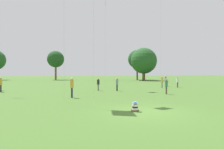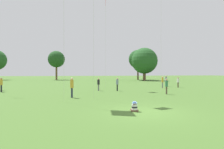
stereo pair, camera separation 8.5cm
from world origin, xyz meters
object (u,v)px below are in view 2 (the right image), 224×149
Objects in this scene: person_standing_1 at (117,83)px; person_standing_3 at (1,83)px; person_standing_7 at (98,83)px; distant_tree_3 at (138,59)px; seated_toddler at (134,107)px; person_standing_0 at (72,85)px; distant_tree_1 at (144,61)px; person_standing_2 at (162,81)px; person_standing_4 at (167,85)px; distant_tree_0 at (56,59)px; person_standing_5 at (166,80)px; person_standing_6 at (178,81)px.

person_standing_3 is at bearing 144.28° from person_standing_1.
distant_tree_3 reaches higher than person_standing_7.
distant_tree_3 reaches higher than seated_toddler.
distant_tree_3 is at bearing -129.65° from person_standing_0.
person_standing_1 reaches higher than person_standing_7.
person_standing_3 is 11.46m from person_standing_7.
distant_tree_1 is 6.25m from distant_tree_3.
person_standing_0 is 15.33m from person_standing_2.
person_standing_4 is 48.38m from distant_tree_0.
person_standing_0 is 18.59m from person_standing_5.
distant_tree_0 is (-19.33, 36.39, 5.94)m from person_standing_5.
person_standing_7 reaches higher than seated_toddler.
distant_tree_1 is at bearing -26.13° from distant_tree_0.
distant_tree_3 is (9.93, 32.16, 5.96)m from person_standing_2.
person_standing_2 reaches higher than seated_toddler.
seated_toddler is at bearing -128.18° from person_standing_1.
seated_toddler is 17.32m from person_standing_2.
person_standing_2 is 8.10m from person_standing_4.
person_standing_4 is 11.49m from person_standing_5.
distant_tree_3 is (23.47, 39.35, 5.94)m from person_standing_0.
person_standing_6 is (6.70, 7.38, -0.04)m from person_standing_4.
seated_toddler is at bearing -78.13° from person_standing_7.
person_standing_1 is 33.58m from distant_tree_1.
person_standing_4 is (3.98, -4.76, 0.01)m from person_standing_1.
seated_toddler is 12.41m from person_standing_7.
person_standing_6 is at bearing -102.47° from distant_tree_3.
person_standing_4 is (-3.82, -7.14, -0.08)m from person_standing_2.
person_standing_0 is 1.10× the size of person_standing_4.
distant_tree_1 is at bearing 42.49° from person_standing_5.
person_standing_1 is 0.93× the size of person_standing_5.
person_standing_3 is 18.94m from person_standing_4.
person_standing_2 is at bearing 66.75° from seated_toddler.
person_standing_6 reaches higher than seated_toddler.
person_standing_0 is 6.63m from person_standing_7.
seated_toddler is 17.80m from person_standing_3.
person_standing_4 is at bearing -109.29° from distant_tree_3.
seated_toddler is 53.82m from distant_tree_0.
person_standing_2 is 21.42m from person_standing_3.
person_standing_3 reaches higher than person_standing_6.
distant_tree_0 reaches higher than seated_toddler.
person_standing_7 is 39.67m from distant_tree_3.
person_standing_1 reaches higher than person_standing_6.
distant_tree_0 reaches higher than person_standing_4.
person_standing_2 is 1.04× the size of person_standing_3.
distant_tree_0 is at bearing -117.81° from person_standing_4.
person_standing_2 is (10.23, 13.95, 0.84)m from seated_toddler.
person_standing_0 is at bearing -43.51° from person_standing_4.
seated_toddler is at bearing 42.11° from person_standing_2.
person_standing_3 is at bearing -65.56° from person_standing_4.
person_standing_0 is at bearing -166.29° from person_standing_1.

